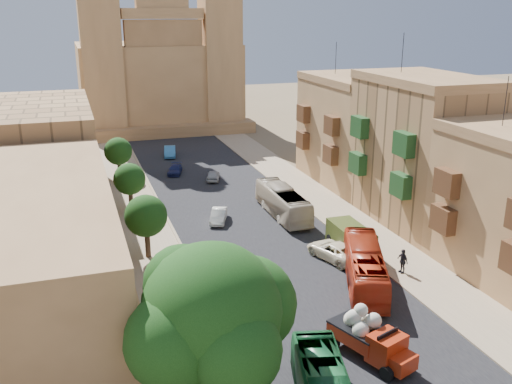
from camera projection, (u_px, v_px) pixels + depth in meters
road_surface at (243, 219)px, 55.36m from camera, size 14.00×140.00×0.01m
sidewalk_east at (332, 209)px, 58.19m from camera, size 5.00×140.00×0.01m
sidewalk_west at (145, 231)px, 52.52m from camera, size 5.00×140.00×0.01m
kerb_east at (309, 211)px, 57.43m from camera, size 0.25×140.00×0.12m
kerb_west at (172, 227)px, 53.25m from camera, size 0.25×140.00×0.12m
townhouse_c at (420, 149)px, 53.49m from camera, size 9.00×14.00×17.40m
townhouse_d at (351, 129)px, 66.38m from camera, size 9.00×14.00×15.90m
west_wall at (122, 271)px, 42.31m from camera, size 1.00×40.00×1.80m
west_building_low at (37, 250)px, 37.85m from camera, size 10.00×28.00×8.40m
west_building_mid at (44, 151)px, 61.13m from camera, size 10.00×22.00×10.00m
church at (159, 71)px, 96.44m from camera, size 28.00×22.50×36.30m
ficus_tree at (213, 316)px, 27.41m from camera, size 9.03×8.31×9.03m
street_tree_a at (173, 284)px, 35.09m from camera, size 3.20×3.20×4.92m
street_tree_b at (146, 216)px, 45.86m from camera, size 3.46×3.46×5.32m
street_tree_c at (130, 179)px, 56.80m from camera, size 3.20×3.20×4.93m
street_tree_d at (118, 151)px, 67.63m from camera, size 3.29×3.29×5.06m
red_truck at (370, 337)px, 32.90m from camera, size 3.69×5.71×3.16m
olive_pickup at (351, 239)px, 47.90m from camera, size 2.42×5.21×2.14m
bus_red_east at (365, 267)px, 41.68m from camera, size 6.36×10.55×2.91m
bus_cream_east at (283, 202)px, 55.86m from camera, size 2.46×10.22×2.84m
car_blue_a at (224, 254)px, 46.03m from camera, size 2.17×3.66×1.17m
car_white_a at (219, 216)px, 54.51m from camera, size 2.61×4.03×1.25m
car_cream at (335, 251)px, 46.35m from camera, size 3.84×5.68×1.45m
car_dkblue at (175, 170)px, 70.54m from camera, size 2.60×4.06×1.09m
car_white_b at (213, 175)px, 67.84m from camera, size 2.46×3.85×1.22m
car_blue_b at (170, 152)px, 78.90m from camera, size 2.25×4.51×1.42m
pedestrian_c at (403, 261)px, 43.86m from camera, size 0.61×1.19×1.94m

